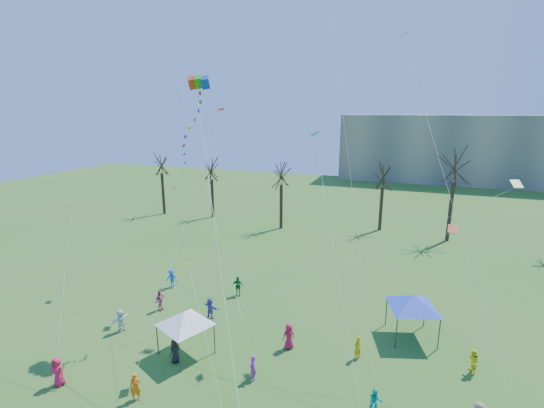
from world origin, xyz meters
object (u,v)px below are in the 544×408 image
(distant_building, at_px, (479,149))
(canopy_tent_blue, at_px, (413,301))
(big_box_kite, at_px, (191,144))
(canopy_tent_white, at_px, (185,318))

(distant_building, height_order, canopy_tent_blue, distant_building)
(canopy_tent_blue, bearing_deg, big_box_kite, -170.20)
(canopy_tent_blue, bearing_deg, distant_building, 78.93)
(distant_building, bearing_deg, canopy_tent_blue, -101.07)
(canopy_tent_blue, bearing_deg, canopy_tent_white, -153.06)
(canopy_tent_white, bearing_deg, big_box_kite, 109.98)
(distant_building, distance_m, canopy_tent_blue, 71.00)
(canopy_tent_white, xyz_separation_m, canopy_tent_blue, (14.20, 7.22, 0.17))
(big_box_kite, xyz_separation_m, canopy_tent_white, (1.63, -4.48, -11.03))
(big_box_kite, relative_size, canopy_tent_blue, 5.15)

